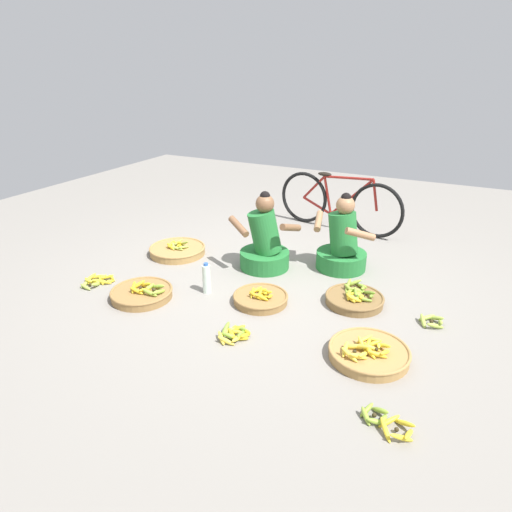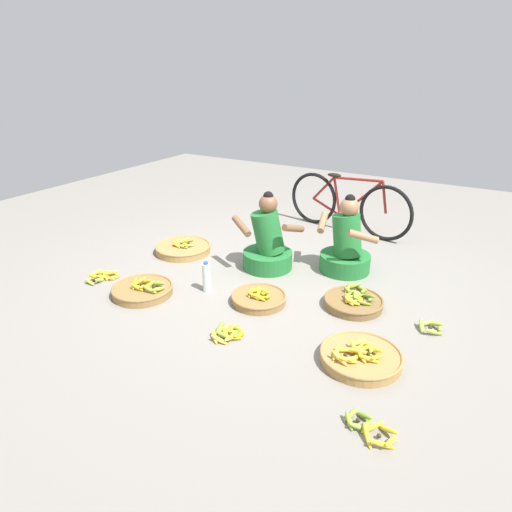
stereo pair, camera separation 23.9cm
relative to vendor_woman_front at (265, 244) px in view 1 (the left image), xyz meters
name	(u,v)px [view 1 (the left image)]	position (x,y,z in m)	size (l,w,h in m)	color
ground_plane	(265,281)	(0.15, -0.30, -0.27)	(10.00, 10.00, 0.00)	gray
vendor_woman_front	(265,244)	(0.00, 0.00, 0.00)	(0.70, 0.55, 0.83)	#237233
vendor_woman_behind	(342,245)	(0.73, 0.34, 0.00)	(0.71, 0.55, 0.82)	#237233
bicycle_leaning	(338,203)	(0.33, 1.50, 0.09)	(1.69, 0.31, 0.73)	black
banana_basket_near_vendor	(142,293)	(-0.72, -1.11, -0.22)	(0.57, 0.57, 0.15)	olive
banana_basket_front_center	(177,250)	(-1.04, -0.12, -0.22)	(0.63, 0.63, 0.16)	#A87F47
banana_basket_mid_left	(261,298)	(0.30, -0.70, -0.22)	(0.50, 0.50, 0.14)	olive
banana_basket_back_center	(355,298)	(1.06, -0.34, -0.22)	(0.52, 0.52, 0.15)	brown
banana_basket_front_right	(369,352)	(1.37, -1.10, -0.22)	(0.60, 0.60, 0.15)	#A87F47
loose_bananas_near_bicycle	(387,422)	(1.63, -1.72, -0.24)	(0.35, 0.26, 0.09)	yellow
loose_bananas_mid_right	(234,334)	(0.36, -1.30, -0.24)	(0.26, 0.29, 0.10)	yellow
loose_bananas_back_right	(432,321)	(1.73, -0.40, -0.24)	(0.23, 0.23, 0.09)	#9EB747
loose_bananas_front_left	(97,281)	(-1.31, -1.08, -0.24)	(0.30, 0.32, 0.09)	yellow
water_bottle	(207,279)	(-0.24, -0.76, -0.12)	(0.08, 0.08, 0.30)	silver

